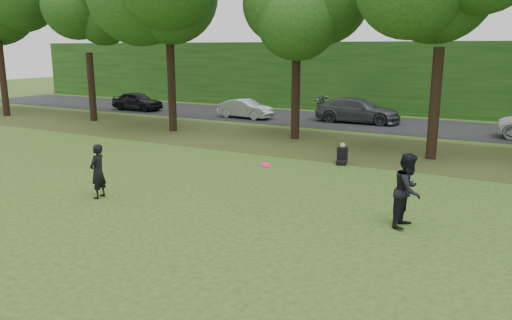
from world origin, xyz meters
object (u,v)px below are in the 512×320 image
at_px(frisbee, 266,165).
at_px(player_right, 408,190).
at_px(player_left, 98,171).
at_px(seated_person, 342,156).

bearing_deg(frisbee, player_right, 17.66).
height_order(player_right, frisbee, player_right).
height_order(player_left, player_right, player_right).
relative_size(player_right, frisbee, 5.41).
bearing_deg(seated_person, frisbee, -102.49).
bearing_deg(seated_person, player_left, -136.79).
distance_m(player_left, frisbee, 5.51).
relative_size(player_right, seated_person, 2.36).
xyz_separation_m(player_right, seated_person, (-3.90, 6.19, -0.67)).
xyz_separation_m(player_left, seated_person, (5.07, 8.20, -0.54)).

